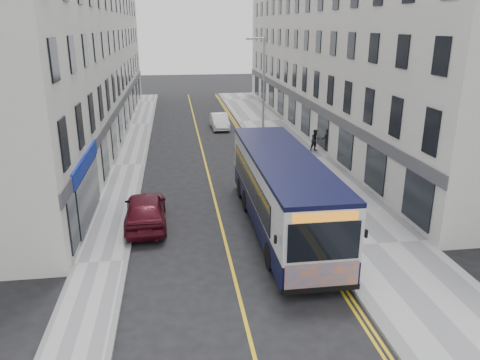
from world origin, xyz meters
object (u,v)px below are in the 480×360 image
object	(u,v)px
pedestrian_far	(315,140)
car_maroon	(145,209)
streetlamp	(263,92)
car_white	(220,121)
city_bus	(282,190)
pedestrian_near	(292,147)
bicycle	(345,221)

from	to	relation	value
pedestrian_far	car_maroon	bearing A→B (deg)	-152.83
streetlamp	car_white	size ratio (longest dim) A/B	2.01
city_bus	car_white	distance (m)	21.69
pedestrian_near	pedestrian_far	bearing A→B (deg)	44.71
streetlamp	bicycle	xyz separation A→B (m)	(1.15, -13.76, -3.82)
city_bus	pedestrian_near	size ratio (longest dim) A/B	7.33
pedestrian_far	car_white	bearing A→B (deg)	105.69
city_bus	pedestrian_near	distance (m)	11.29
city_bus	pedestrian_near	xyz separation A→B (m)	(3.22, 10.78, -0.95)
car_white	car_maroon	xyz separation A→B (m)	(-5.42, -20.43, 0.13)
bicycle	pedestrian_near	distance (m)	11.62
streetlamp	city_bus	world-z (taller)	streetlamp
pedestrian_far	car_maroon	size ratio (longest dim) A/B	0.34
car_maroon	pedestrian_near	bearing A→B (deg)	-135.78
city_bus	bicycle	distance (m)	3.09
car_white	pedestrian_near	bearing A→B (deg)	-72.03
pedestrian_near	car_white	world-z (taller)	pedestrian_near
streetlamp	pedestrian_near	xyz separation A→B (m)	(1.69, -2.16, -3.46)
city_bus	pedestrian_far	bearing A→B (deg)	66.94
city_bus	pedestrian_far	xyz separation A→B (m)	(5.35, 12.58, -0.97)
streetlamp	city_bus	distance (m)	13.27
bicycle	car_white	distance (m)	22.70
streetlamp	pedestrian_far	world-z (taller)	streetlamp
streetlamp	pedestrian_near	distance (m)	4.42
car_white	city_bus	bearing A→B (deg)	-89.87
bicycle	streetlamp	bearing A→B (deg)	-20.10
bicycle	city_bus	bearing A→B (deg)	48.14
pedestrian_near	pedestrian_far	xyz separation A→B (m)	(2.14, 1.79, -0.02)
bicycle	pedestrian_far	distance (m)	13.66
car_white	pedestrian_far	bearing A→B (deg)	-58.11
streetlamp	pedestrian_far	xyz separation A→B (m)	(3.83, -0.37, -3.48)
streetlamp	pedestrian_far	bearing A→B (deg)	-5.46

